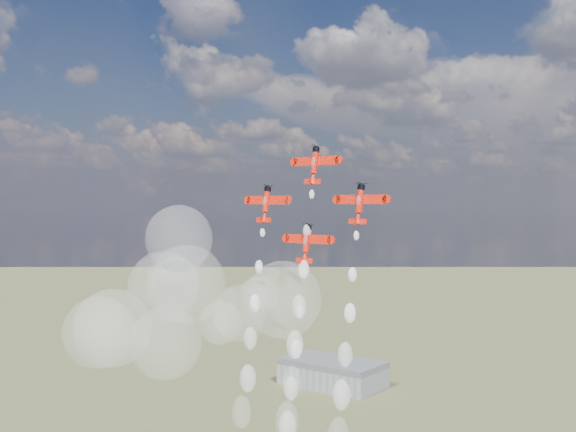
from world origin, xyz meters
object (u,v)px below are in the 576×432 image
(plane_left, at_px, (266,203))
(hangar, at_px, (333,373))
(plane_lead, at_px, (315,164))
(plane_right, at_px, (360,203))
(plane_slot, at_px, (306,243))

(plane_left, bearing_deg, hangar, 118.50)
(plane_lead, xyz_separation_m, plane_left, (-12.09, -1.50, -8.33))
(hangar, bearing_deg, plane_right, -55.52)
(plane_lead, bearing_deg, plane_right, -7.07)
(hangar, xyz_separation_m, plane_left, (91.30, -168.14, 85.22))
(plane_lead, height_order, plane_slot, plane_lead)
(plane_lead, bearing_deg, plane_slot, -90.00)
(plane_left, bearing_deg, plane_lead, 7.07)
(plane_right, bearing_deg, plane_slot, -172.93)
(hangar, height_order, plane_slot, plane_slot)
(hangar, distance_m, plane_right, 221.06)
(hangar, relative_size, plane_right, 4.29)
(hangar, distance_m, plane_slot, 213.03)
(plane_left, height_order, plane_right, same)
(hangar, distance_m, plane_lead, 217.28)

